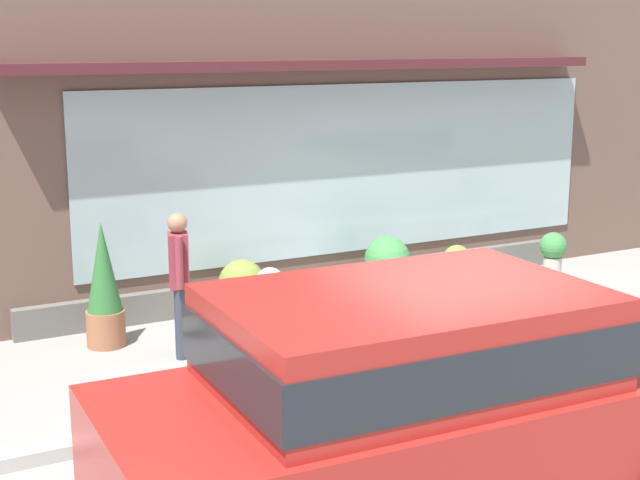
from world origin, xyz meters
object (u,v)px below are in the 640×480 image
fire_hydrant (270,311)px  potted_plant_corner_tall (553,252)px  potted_plant_trailing_edge (387,268)px  potted_plant_window_left (457,265)px  potted_plant_window_right (242,289)px  potted_plant_doorstep (104,288)px  pedestrian_with_handbag (179,275)px  parked_car_red (422,396)px

fire_hydrant → potted_plant_corner_tall: size_ratio=1.46×
potted_plant_trailing_edge → potted_plant_window_left: bearing=7.0°
potted_plant_window_right → potted_plant_trailing_edge: bearing=-4.2°
potted_plant_doorstep → potted_plant_corner_tall: bearing=-1.2°
pedestrian_with_handbag → potted_plant_trailing_edge: bearing=-59.4°
pedestrian_with_handbag → potted_plant_window_left: 4.36m
fire_hydrant → potted_plant_trailing_edge: size_ratio=1.14×
parked_car_red → potted_plant_doorstep: (-0.84, 4.79, -0.29)m
parked_car_red → pedestrian_with_handbag: bearing=95.5°
pedestrian_with_handbag → parked_car_red: parked_car_red is taller
parked_car_red → potted_plant_corner_tall: (5.43, 4.66, -0.56)m
parked_car_red → potted_plant_window_right: size_ratio=6.12×
fire_hydrant → potted_plant_corner_tall: fire_hydrant is taller
potted_plant_corner_tall → fire_hydrant: bearing=-167.8°
potted_plant_window_left → potted_plant_doorstep: (-4.84, -0.15, 0.36)m
fire_hydrant → pedestrian_with_handbag: (-0.82, 0.48, 0.38)m
parked_car_red → potted_plant_doorstep: 4.87m
fire_hydrant → potted_plant_window_left: fire_hydrant is taller
parked_car_red → potted_plant_trailing_edge: bearing=62.0°
parked_car_red → potted_plant_window_left: size_ratio=7.80×
potted_plant_window_right → pedestrian_with_handbag: bearing=-141.6°
pedestrian_with_handbag → fire_hydrant: bearing=-102.8°
potted_plant_window_right → potted_plant_doorstep: size_ratio=0.54×
potted_plant_corner_tall → pedestrian_with_handbag: bearing=-174.3°
pedestrian_with_handbag → potted_plant_corner_tall: pedestrian_with_handbag is taller
potted_plant_doorstep → potted_plant_window_left: bearing=1.8°
potted_plant_corner_tall → potted_plant_window_left: 1.47m
fire_hydrant → potted_plant_window_right: size_ratio=1.31×
potted_plant_trailing_edge → potted_plant_window_left: (1.21, 0.15, -0.14)m
potted_plant_doorstep → potted_plant_window_right: bearing=5.0°
fire_hydrant → potted_plant_corner_tall: (4.85, 1.05, -0.11)m
pedestrian_with_handbag → potted_plant_window_right: bearing=-34.2°
potted_plant_doorstep → potted_plant_trailing_edge: bearing=0.1°
potted_plant_trailing_edge → potted_plant_window_left: 1.23m
pedestrian_with_handbag → potted_plant_doorstep: 0.96m
pedestrian_with_handbag → parked_car_red: 4.09m
pedestrian_with_handbag → potted_plant_window_right: size_ratio=2.09×
potted_plant_corner_tall → potted_plant_window_left: bearing=168.6°
potted_plant_window_left → potted_plant_doorstep: bearing=-178.2°
fire_hydrant → potted_plant_window_left: 3.67m
pedestrian_with_handbag → potted_plant_corner_tall: size_ratio=2.32×
potted_plant_window_right → potted_plant_window_left: potted_plant_window_right is taller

